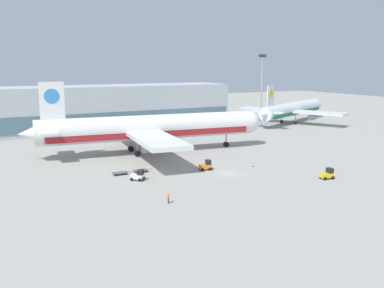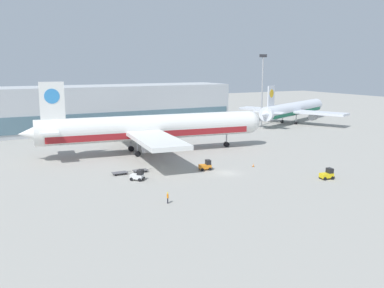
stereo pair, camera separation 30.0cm
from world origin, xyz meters
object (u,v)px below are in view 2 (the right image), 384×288
object	(u,v)px
baggage_tug_foreground	(327,174)
baggage_tug_mid	(138,176)
light_mast	(262,85)
ground_crew_near	(168,197)
baggage_tug_far	(206,166)
baggage_dolly_lead	(120,173)
traffic_cone_near	(253,165)
airplane_main	(148,128)
airplane_distant	(293,110)
baggage_dolly_second	(140,170)

from	to	relation	value
baggage_tug_foreground	baggage_tug_mid	world-z (taller)	same
light_mast	ground_crew_near	world-z (taller)	light_mast
baggage_tug_far	baggage_dolly_lead	bearing A→B (deg)	176.17
baggage_tug_foreground	traffic_cone_near	world-z (taller)	baggage_tug_foreground
airplane_main	ground_crew_near	xyz separation A→B (m)	(-11.62, -36.49, -4.82)
airplane_main	traffic_cone_near	world-z (taller)	airplane_main
light_mast	baggage_tug_far	bearing A→B (deg)	-136.16
baggage_tug_far	traffic_cone_near	bearing A→B (deg)	-1.65
baggage_tug_foreground	airplane_distant	bearing A→B (deg)	62.56
ground_crew_near	light_mast	bearing A→B (deg)	147.18
baggage_dolly_second	ground_crew_near	bearing A→B (deg)	-99.94
baggage_dolly_second	baggage_dolly_lead	bearing A→B (deg)	178.56
baggage_dolly_second	baggage_tug_far	bearing A→B (deg)	-20.09
light_mast	baggage_dolly_second	size ratio (longest dim) A/B	6.49
baggage_tug_mid	baggage_dolly_second	distance (m)	5.89
baggage_tug_foreground	baggage_dolly_lead	bearing A→B (deg)	156.38
baggage_tug_foreground	baggage_dolly_lead	xyz separation A→B (m)	(-32.55, 20.66, -0.49)
airplane_distant	baggage_tug_far	distance (m)	77.72
baggage_tug_far	ground_crew_near	xyz separation A→B (m)	(-15.39, -15.44, 0.14)
baggage_dolly_lead	baggage_dolly_second	bearing A→B (deg)	-1.44
ground_crew_near	baggage_tug_far	bearing A→B (deg)	148.13
light_mast	ground_crew_near	bearing A→B (deg)	-135.86
baggage_dolly_second	airplane_distant	bearing A→B (deg)	28.87
baggage_dolly_lead	traffic_cone_near	xyz separation A→B (m)	(26.21, -6.59, -0.03)
baggage_tug_foreground	baggage_dolly_second	distance (m)	35.10
light_mast	airplane_distant	size ratio (longest dim) A/B	0.54
light_mast	baggage_tug_mid	bearing A→B (deg)	-143.02
airplane_distant	ground_crew_near	distance (m)	99.32
airplane_main	baggage_dolly_lead	xyz separation A→B (m)	(-12.54, -16.69, -5.45)
baggage_tug_foreground	baggage_tug_mid	distance (m)	34.50
baggage_tug_mid	baggage_tug_far	size ratio (longest dim) A/B	1.03
airplane_main	airplane_distant	world-z (taller)	airplane_main
baggage_dolly_lead	baggage_tug_foreground	bearing A→B (deg)	-33.06
baggage_dolly_lead	traffic_cone_near	size ratio (longest dim) A/B	5.03
airplane_distant	baggage_tug_mid	bearing A→B (deg)	-173.08
airplane_main	traffic_cone_near	distance (m)	27.55
light_mast	baggage_dolly_second	world-z (taller)	light_mast
baggage_tug_mid	baggage_dolly_second	world-z (taller)	baggage_tug_mid
baggage_tug_far	baggage_dolly_second	bearing A→B (deg)	171.66
airplane_main	baggage_tug_foreground	world-z (taller)	airplane_main
light_mast	baggage_tug_mid	xyz separation A→B (m)	(-63.15, -47.56, -13.01)
baggage_tug_foreground	baggage_tug_mid	size ratio (longest dim) A/B	0.96
airplane_main	baggage_tug_mid	bearing A→B (deg)	-109.66
baggage_tug_mid	ground_crew_near	size ratio (longest dim) A/B	1.58
airplane_distant	ground_crew_near	size ratio (longest dim) A/B	25.60
airplane_distant	ground_crew_near	xyz separation A→B (m)	(-77.60, -61.87, -3.76)
baggage_tug_foreground	baggage_tug_far	size ratio (longest dim) A/B	0.99
airplane_distant	light_mast	bearing A→B (deg)	154.76
baggage_dolly_second	baggage_tug_mid	bearing A→B (deg)	-116.00
baggage_tug_far	baggage_tug_mid	bearing A→B (deg)	-164.94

